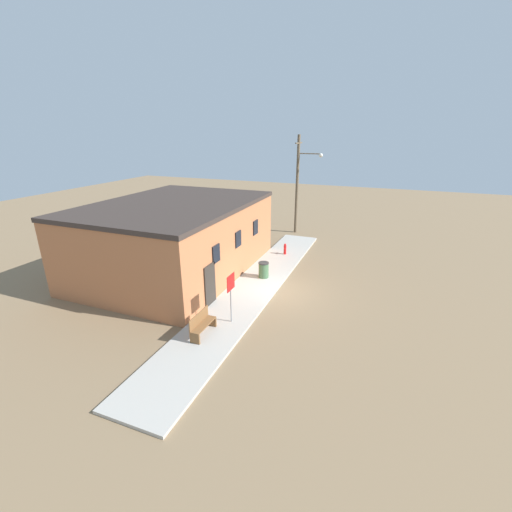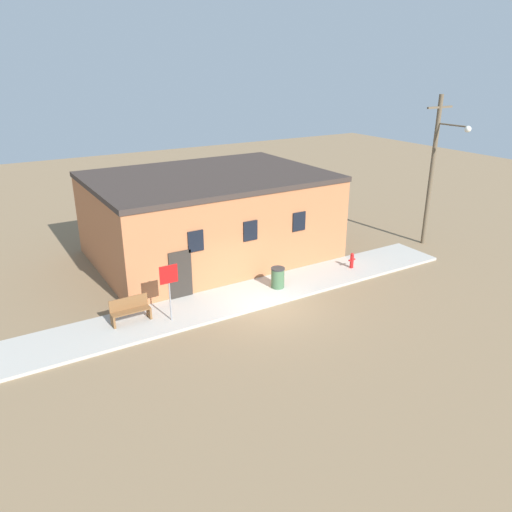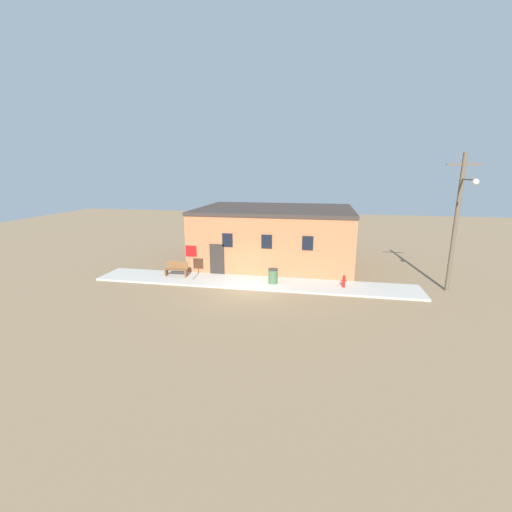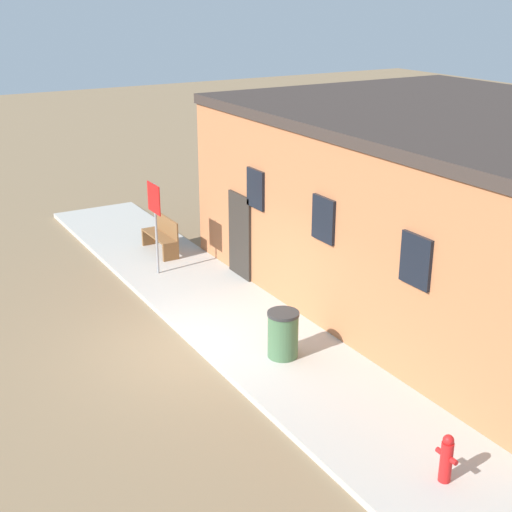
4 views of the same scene
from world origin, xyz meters
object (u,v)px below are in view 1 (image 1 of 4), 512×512
stop_sign (231,289)px  utility_pole (299,181)px  fire_hydrant (285,249)px  trash_bin (264,270)px  bench (202,324)px

stop_sign → utility_pole: utility_pole is taller
fire_hydrant → trash_bin: size_ratio=0.83×
fire_hydrant → stop_sign: size_ratio=0.33×
stop_sign → bench: bearing=152.4°
bench → stop_sign: bearing=-27.6°
stop_sign → bench: 1.93m
trash_bin → bench: bearing=177.1°
fire_hydrant → trash_bin: trash_bin is taller
stop_sign → utility_pole: 15.86m
bench → trash_bin: (6.58, -0.33, -0.00)m
fire_hydrant → stop_sign: 9.61m
trash_bin → utility_pole: (10.40, 0.79, 3.74)m
fire_hydrant → stop_sign: (-9.53, -0.40, 1.24)m
bench → utility_pole: utility_pole is taller
trash_bin → utility_pole: utility_pole is taller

